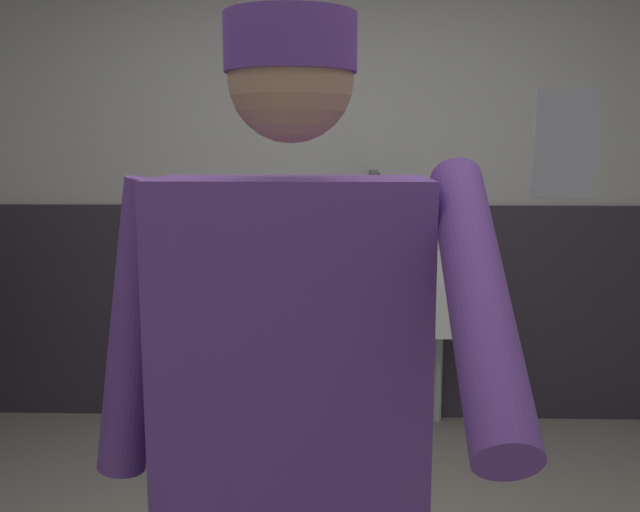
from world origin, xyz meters
TOP-DOWN VIEW (x-y plane):
  - wall_back at (0.00, 2.05)m, footprint 4.94×0.12m
  - wainscot_band_back at (0.00, 1.97)m, footprint 4.34×0.03m
  - urinal_left at (-0.18, 1.83)m, footprint 0.40×0.34m
  - urinal_middle at (0.57, 1.83)m, footprint 0.40×0.34m
  - privacy_divider_panel at (0.19, 1.76)m, footprint 0.04×0.40m
  - person at (-0.07, -0.65)m, footprint 0.70×0.60m
  - cell_phone at (0.25, -1.15)m, footprint 0.06×0.04m

SIDE VIEW (x-z plane):
  - wainscot_band_back at x=0.00m, z-range 0.00..1.21m
  - urinal_left at x=-0.18m, z-range 0.16..1.40m
  - urinal_middle at x=0.57m, z-range 0.16..1.40m
  - privacy_divider_panel at x=0.19m, z-range 0.50..1.40m
  - person at x=-0.07m, z-range 0.17..1.93m
  - wall_back at x=0.00m, z-range 0.00..2.51m
  - cell_phone at x=0.25m, z-range 1.49..1.60m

